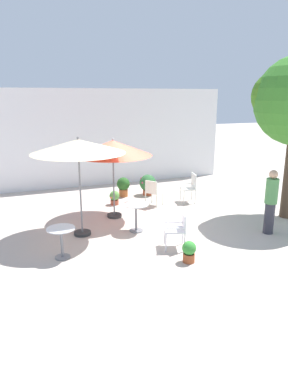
{
  "coord_description": "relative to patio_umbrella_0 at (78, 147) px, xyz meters",
  "views": [
    {
      "loc": [
        -3.28,
        -8.67,
        3.52
      ],
      "look_at": [
        0.0,
        -0.13,
        0.98
      ],
      "focal_mm": 32.62,
      "sensor_mm": 36.0,
      "label": 1
    }
  ],
  "objects": [
    {
      "name": "ground_plane",
      "position": [
        1.74,
        0.15,
        -2.3
      ],
      "size": [
        60.0,
        60.0,
        0.0
      ],
      "primitive_type": "plane",
      "color": "#B9AA9E"
    },
    {
      "name": "patio_chair_0",
      "position": [
        4.02,
        1.58,
        -1.73
      ],
      "size": [
        0.52,
        0.56,
        0.98
      ],
      "color": "white",
      "rests_on": "ground"
    },
    {
      "name": "potted_plant_3",
      "position": [
        2.99,
        2.91,
        -1.89
      ],
      "size": [
        0.6,
        0.6,
        0.75
      ],
      "color": "#AF4D2E",
      "rests_on": "ground"
    },
    {
      "name": "patio_chair_1",
      "position": [
        1.96,
        -1.63,
        -1.79
      ],
      "size": [
        0.61,
        0.61,
        0.86
      ],
      "color": "white",
      "rests_on": "ground"
    },
    {
      "name": "potted_plant_4",
      "position": [
        1.53,
        2.22,
        -2.05
      ],
      "size": [
        0.33,
        0.33,
        0.47
      ],
      "color": "#AE523B",
      "rests_on": "ground"
    },
    {
      "name": "cafe_table_0",
      "position": [
        1.4,
        -0.27,
        -1.78
      ],
      "size": [
        0.66,
        0.66,
        0.76
      ],
      "color": "white",
      "rests_on": "ground"
    },
    {
      "name": "potted_plant_0",
      "position": [
        2.1,
        3.05,
        -1.91
      ],
      "size": [
        0.47,
        0.47,
        0.69
      ],
      "color": "#A35B2E",
      "rests_on": "ground"
    },
    {
      "name": "patio_umbrella_0",
      "position": [
        0.0,
        0.0,
        0.0
      ],
      "size": [
        2.33,
        2.33,
        2.55
      ],
      "color": "#2D2D2D",
      "rests_on": "ground"
    },
    {
      "name": "cafe_table_1",
      "position": [
        -0.69,
        -1.19,
        -1.81
      ],
      "size": [
        0.63,
        0.63,
        0.71
      ],
      "color": "white",
      "rests_on": "ground"
    },
    {
      "name": "patio_chair_2",
      "position": [
        2.67,
        1.62,
        -1.78
      ],
      "size": [
        0.62,
        0.63,
        0.87
      ],
      "color": "white",
      "rests_on": "ground"
    },
    {
      "name": "villa_facade",
      "position": [
        1.74,
        5.14,
        -0.41
      ],
      "size": [
        10.68,
        0.3,
        3.79
      ],
      "primitive_type": "cube",
      "color": "white",
      "rests_on": "ground"
    },
    {
      "name": "potted_plant_2",
      "position": [
        1.87,
        -2.39,
        -2.04
      ],
      "size": [
        0.31,
        0.31,
        0.49
      ],
      "color": "#A04D2A",
      "rests_on": "ground"
    },
    {
      "name": "standing_person",
      "position": [
        4.61,
        -1.65,
        -1.42
      ],
      "size": [
        0.36,
        0.36,
        1.7
      ],
      "color": "#33333D",
      "rests_on": "ground"
    },
    {
      "name": "patio_umbrella_1",
      "position": [
        1.18,
        1.04,
        -0.24
      ],
      "size": [
        2.26,
        2.26,
        2.36
      ],
      "color": "#2D2D2D",
      "rests_on": "ground"
    }
  ]
}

